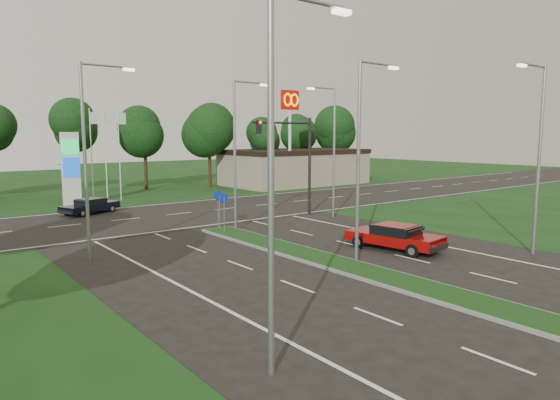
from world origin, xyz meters
TOP-DOWN VIEW (x-y plane):
  - ground at (0.00, 0.00)m, footprint 160.00×160.00m
  - verge_far at (0.00, 55.00)m, footprint 160.00×50.00m
  - cross_road at (0.00, 24.00)m, footprint 160.00×12.00m
  - median_kerb at (0.00, 4.00)m, footprint 2.00×26.00m
  - commercial_building at (22.00, 36.00)m, footprint 16.00×9.00m
  - streetlight_median_near at (1.00, 6.00)m, footprint 2.53×0.22m
  - streetlight_median_far at (1.00, 16.00)m, footprint 2.53×0.22m
  - streetlight_left_near at (-8.30, 0.00)m, footprint 2.53×0.22m
  - streetlight_left_far at (-8.30, 14.00)m, footprint 2.53×0.22m
  - streetlight_right_far at (8.80, 16.00)m, footprint 2.53×0.22m
  - streetlight_right_near at (8.80, 2.00)m, footprint 2.53×0.22m
  - traffic_signal at (7.19, 18.00)m, footprint 5.10×0.42m
  - median_signs at (0.00, 16.40)m, footprint 1.16×1.76m
  - gas_pylon at (-3.79, 33.05)m, footprint 5.80×1.26m
  - mcdonalds_sign at (18.00, 31.97)m, footprint 2.20×0.47m
  - treeline_far at (0.10, 39.93)m, footprint 6.00×6.00m
  - red_sedan at (4.34, 6.74)m, footprint 2.65×4.99m
  - navy_sedan at (-4.13, 28.01)m, footprint 4.50×3.18m

SIDE VIEW (x-z plane):
  - ground at x=0.00m, z-range 0.00..0.00m
  - verge_far at x=0.00m, z-range -0.01..0.01m
  - cross_road at x=0.00m, z-range -0.01..0.01m
  - median_kerb at x=0.00m, z-range 0.00..0.12m
  - navy_sedan at x=-4.13m, z-range 0.04..1.19m
  - red_sedan at x=4.34m, z-range 0.05..1.35m
  - median_signs at x=0.00m, z-range 0.52..2.90m
  - commercial_building at x=22.00m, z-range 0.00..4.00m
  - gas_pylon at x=-3.79m, z-range -0.80..7.20m
  - traffic_signal at x=7.19m, z-range 1.15..8.15m
  - streetlight_median_near at x=1.00m, z-range 0.58..9.58m
  - streetlight_median_far at x=1.00m, z-range 0.58..9.58m
  - streetlight_left_near at x=-8.30m, z-range 0.58..9.58m
  - streetlight_left_far at x=-8.30m, z-range 0.58..9.58m
  - streetlight_right_far at x=8.80m, z-range 0.58..9.58m
  - streetlight_right_near at x=8.80m, z-range 0.58..9.58m
  - treeline_far at x=0.10m, z-range 1.88..11.78m
  - mcdonalds_sign at x=18.00m, z-range 2.79..13.19m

